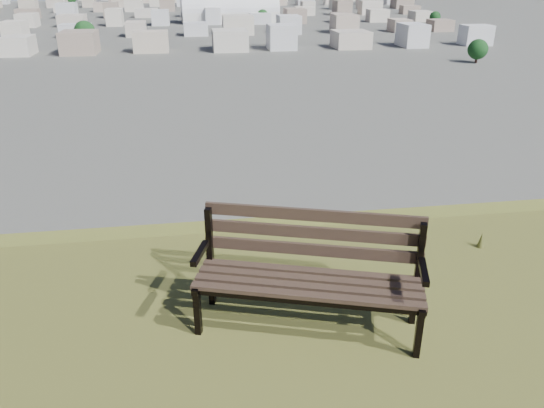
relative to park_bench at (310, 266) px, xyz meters
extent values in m
cube|color=#402E25|center=(-0.09, -0.28, -0.10)|extent=(1.83, 0.67, 0.04)
cube|color=#402E25|center=(-0.05, -0.16, -0.10)|extent=(1.83, 0.67, 0.04)
cube|color=#402E25|center=(-0.01, -0.04, -0.10)|extent=(1.83, 0.67, 0.04)
cube|color=#402E25|center=(0.02, 0.08, -0.10)|extent=(1.83, 0.67, 0.04)
cube|color=#402E25|center=(0.05, 0.16, 0.07)|extent=(1.81, 0.62, 0.11)
cube|color=#402E25|center=(0.06, 0.18, 0.22)|extent=(1.81, 0.62, 0.11)
cube|color=#402E25|center=(0.07, 0.21, 0.38)|extent=(1.81, 0.62, 0.11)
cube|color=black|center=(-0.96, -0.02, -0.33)|extent=(0.07, 0.08, 0.46)
cube|color=black|center=(-0.82, 0.41, -0.07)|extent=(0.07, 0.08, 0.97)
cube|color=black|center=(-0.89, 0.18, -0.13)|extent=(0.21, 0.52, 0.05)
cube|color=black|center=(-0.91, 0.13, 0.14)|extent=(0.17, 0.38, 0.05)
cube|color=black|center=(0.76, -0.58, -0.33)|extent=(0.07, 0.08, 0.46)
cube|color=black|center=(0.90, -0.15, -0.07)|extent=(0.07, 0.08, 0.97)
cube|color=black|center=(0.83, -0.38, -0.13)|extent=(0.21, 0.52, 0.05)
cube|color=black|center=(0.81, -0.43, 0.14)|extent=(0.17, 0.38, 0.05)
cube|color=black|center=(-0.10, -0.29, -0.14)|extent=(1.81, 0.62, 0.04)
cube|color=black|center=(0.03, 0.09, -0.14)|extent=(1.81, 0.62, 0.04)
cone|color=brown|center=(2.19, 1.04, -0.47)|extent=(0.08, 0.08, 0.18)
cube|color=silver|center=(22.60, 308.48, -22.64)|extent=(53.75, 25.09, 5.84)
cylinder|color=silver|center=(22.60, 308.48, -19.71)|extent=(53.75, 25.09, 22.21)
cube|color=beige|center=(-60.21, 197.84, -22.06)|extent=(11.00, 11.00, 7.00)
cube|color=beige|center=(-36.21, 197.84, -22.06)|extent=(11.00, 11.00, 7.00)
cube|color=#B3A08F|center=(-12.21, 197.84, -22.06)|extent=(11.00, 11.00, 7.00)
cube|color=silver|center=(11.79, 197.84, -22.06)|extent=(11.00, 11.00, 7.00)
cube|color=#C0B09C|center=(35.79, 197.84, -22.06)|extent=(11.00, 11.00, 7.00)
cube|color=gray|center=(59.79, 197.84, -22.06)|extent=(11.00, 11.00, 7.00)
cube|color=beige|center=(83.79, 197.84, -22.06)|extent=(11.00, 11.00, 7.00)
cube|color=beige|center=(107.79, 197.84, -22.06)|extent=(11.00, 11.00, 7.00)
cube|color=#B3A08F|center=(-72.21, 247.84, -22.06)|extent=(11.00, 11.00, 7.00)
cube|color=silver|center=(-48.21, 247.84, -22.06)|extent=(11.00, 11.00, 7.00)
cube|color=#C0B09C|center=(-24.21, 247.84, -22.06)|extent=(11.00, 11.00, 7.00)
cube|color=gray|center=(-0.21, 247.84, -22.06)|extent=(11.00, 11.00, 7.00)
cube|color=beige|center=(23.79, 247.84, -22.06)|extent=(11.00, 11.00, 7.00)
cube|color=beige|center=(47.79, 247.84, -22.06)|extent=(11.00, 11.00, 7.00)
cube|color=beige|center=(71.79, 247.84, -22.06)|extent=(11.00, 11.00, 7.00)
cube|color=beige|center=(95.79, 247.84, -22.06)|extent=(11.00, 11.00, 7.00)
cube|color=#B3A08F|center=(119.79, 247.84, -22.06)|extent=(11.00, 11.00, 7.00)
cube|color=gray|center=(-84.21, 297.84, -22.06)|extent=(11.00, 11.00, 7.00)
cube|color=beige|center=(-60.21, 297.84, -22.06)|extent=(11.00, 11.00, 7.00)
cube|color=beige|center=(-36.21, 297.84, -22.06)|extent=(11.00, 11.00, 7.00)
cube|color=beige|center=(-12.21, 297.84, -22.06)|extent=(11.00, 11.00, 7.00)
cube|color=beige|center=(11.79, 297.84, -22.06)|extent=(11.00, 11.00, 7.00)
cube|color=#B3A08F|center=(35.79, 297.84, -22.06)|extent=(11.00, 11.00, 7.00)
cube|color=silver|center=(59.79, 297.84, -22.06)|extent=(11.00, 11.00, 7.00)
cube|color=#C0B09C|center=(83.79, 297.84, -22.06)|extent=(11.00, 11.00, 7.00)
cube|color=gray|center=(107.79, 297.84, -22.06)|extent=(11.00, 11.00, 7.00)
cube|color=beige|center=(131.79, 297.84, -22.06)|extent=(11.00, 11.00, 7.00)
cube|color=beige|center=(-96.21, 347.84, -22.06)|extent=(11.00, 11.00, 7.00)
cube|color=#B3A08F|center=(-72.21, 347.84, -22.06)|extent=(11.00, 11.00, 7.00)
cube|color=silver|center=(-48.21, 347.84, -22.06)|extent=(11.00, 11.00, 7.00)
cube|color=#C0B09C|center=(-24.21, 347.84, -22.06)|extent=(11.00, 11.00, 7.00)
cube|color=gray|center=(-0.21, 347.84, -22.06)|extent=(11.00, 11.00, 7.00)
cube|color=beige|center=(23.79, 347.84, -22.06)|extent=(11.00, 11.00, 7.00)
cube|color=beige|center=(47.79, 347.84, -22.06)|extent=(11.00, 11.00, 7.00)
cube|color=beige|center=(71.79, 347.84, -22.06)|extent=(11.00, 11.00, 7.00)
cube|color=beige|center=(95.79, 347.84, -22.06)|extent=(11.00, 11.00, 7.00)
cube|color=#B3A08F|center=(119.79, 347.84, -22.06)|extent=(11.00, 11.00, 7.00)
cube|color=silver|center=(143.79, 347.84, -22.06)|extent=(11.00, 11.00, 7.00)
cube|color=beige|center=(-108.21, 397.84, -22.06)|extent=(11.00, 11.00, 7.00)
cube|color=beige|center=(-84.21, 397.84, -22.06)|extent=(11.00, 11.00, 7.00)
cube|color=beige|center=(-60.21, 397.84, -22.06)|extent=(11.00, 11.00, 7.00)
cube|color=beige|center=(-36.21, 397.84, -22.06)|extent=(11.00, 11.00, 7.00)
cube|color=#B3A08F|center=(-12.21, 397.84, -22.06)|extent=(11.00, 11.00, 7.00)
cube|color=silver|center=(11.79, 397.84, -22.06)|extent=(11.00, 11.00, 7.00)
cube|color=#C0B09C|center=(35.79, 397.84, -22.06)|extent=(11.00, 11.00, 7.00)
cube|color=gray|center=(59.79, 397.84, -22.06)|extent=(11.00, 11.00, 7.00)
cube|color=beige|center=(83.79, 397.84, -22.06)|extent=(11.00, 11.00, 7.00)
cube|color=beige|center=(107.79, 397.84, -22.06)|extent=(11.00, 11.00, 7.00)
cube|color=beige|center=(131.79, 397.84, -22.06)|extent=(11.00, 11.00, 7.00)
cube|color=beige|center=(155.79, 397.84, -22.06)|extent=(11.00, 11.00, 7.00)
cube|color=#C0B09C|center=(-120.21, 447.84, -22.06)|extent=(11.00, 11.00, 7.00)
cube|color=gray|center=(-96.21, 447.84, -22.06)|extent=(11.00, 11.00, 7.00)
cube|color=beige|center=(-72.21, 447.84, -22.06)|extent=(11.00, 11.00, 7.00)
cube|color=beige|center=(-48.21, 447.84, -22.06)|extent=(11.00, 11.00, 7.00)
cube|color=beige|center=(-24.21, 447.84, -22.06)|extent=(11.00, 11.00, 7.00)
cube|color=beige|center=(-0.21, 447.84, -22.06)|extent=(11.00, 11.00, 7.00)
cube|color=#B3A08F|center=(23.79, 447.84, -22.06)|extent=(11.00, 11.00, 7.00)
cube|color=silver|center=(47.79, 447.84, -22.06)|extent=(11.00, 11.00, 7.00)
cube|color=#C0B09C|center=(71.79, 447.84, -22.06)|extent=(11.00, 11.00, 7.00)
cube|color=gray|center=(95.79, 447.84, -22.06)|extent=(11.00, 11.00, 7.00)
cube|color=beige|center=(119.79, 447.84, -22.06)|extent=(11.00, 11.00, 7.00)
cube|color=beige|center=(143.79, 447.84, -22.06)|extent=(11.00, 11.00, 7.00)
cube|color=beige|center=(167.79, 447.84, -22.06)|extent=(11.00, 11.00, 7.00)
cylinder|color=#38231C|center=(89.79, 157.84, -24.51)|extent=(0.80, 0.80, 2.10)
sphere|color=#123316|center=(89.79, 157.84, -21.36)|extent=(6.30, 6.30, 6.30)
cylinder|color=#38231C|center=(-40.21, 217.84, -24.21)|extent=(0.80, 0.80, 2.70)
sphere|color=#123316|center=(-40.21, 217.84, -20.16)|extent=(8.10, 8.10, 8.10)
cylinder|color=#38231C|center=(129.79, 277.84, -24.58)|extent=(0.80, 0.80, 1.95)
sphere|color=#123316|center=(129.79, 277.84, -21.66)|extent=(5.85, 5.85, 5.85)
cylinder|color=#38231C|center=(59.79, 397.84, -24.43)|extent=(0.80, 0.80, 2.25)
sphere|color=#123316|center=(59.79, 397.84, -21.06)|extent=(6.75, 6.75, 6.75)
cylinder|color=#38231C|center=(-90.21, 457.84, -24.13)|extent=(0.80, 0.80, 2.85)
cylinder|color=#38231C|center=(-130.21, 497.84, -24.36)|extent=(0.80, 0.80, 2.40)
cylinder|color=#38231C|center=(39.79, 297.84, -24.51)|extent=(0.80, 0.80, 2.10)
sphere|color=#123316|center=(39.79, 297.84, -21.36)|extent=(6.30, 6.30, 6.30)
cylinder|color=#38231C|center=(169.79, 417.84, -24.28)|extent=(0.80, 0.80, 2.55)
sphere|color=#123316|center=(169.79, 417.84, -20.46)|extent=(7.65, 7.65, 7.65)
camera|label=1|loc=(-0.89, -3.77, 2.30)|focal=35.00mm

